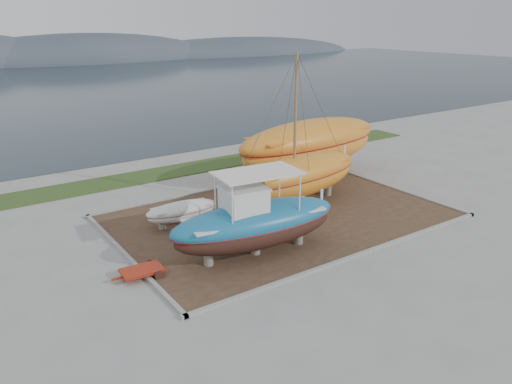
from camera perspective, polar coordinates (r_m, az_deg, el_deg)
ground at (r=25.72m, az=8.20°, el=-5.57°), size 140.00×140.00×0.00m
dirt_patch at (r=28.51m, az=2.80°, el=-2.77°), size 18.00×12.00×0.06m
curb_frame at (r=28.49m, az=2.80°, el=-2.69°), size 18.60×12.60×0.15m
grass_strip at (r=37.78m, az=-7.79°, el=2.67°), size 44.00×3.00×0.08m
sea at (r=89.10m, az=-24.24°, el=10.70°), size 260.00×100.00×0.04m
blue_caique at (r=23.21m, az=-0.06°, el=-2.54°), size 8.67×3.53×4.06m
white_dinghy at (r=27.42m, az=-8.46°, el=-2.45°), size 4.12×1.68×1.22m
orange_sailboat at (r=28.97m, az=5.12°, el=6.82°), size 9.37×3.68×8.90m
orange_bare_hull at (r=34.92m, az=6.22°, el=4.78°), size 12.39×4.53×3.98m
red_trailer at (r=22.62m, az=-12.89°, el=-9.00°), size 2.74×1.49×0.38m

